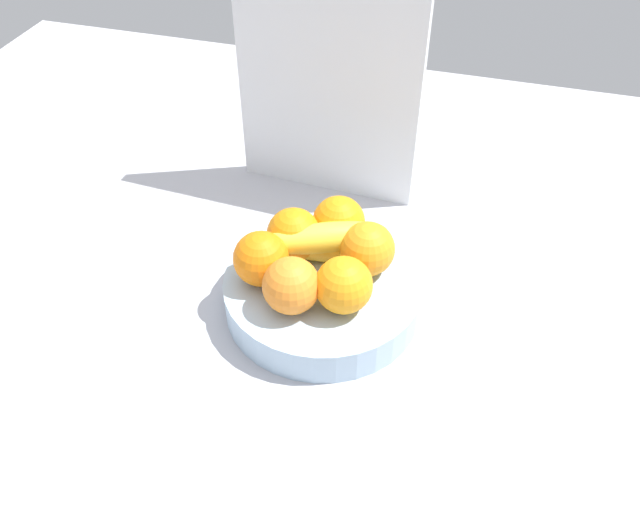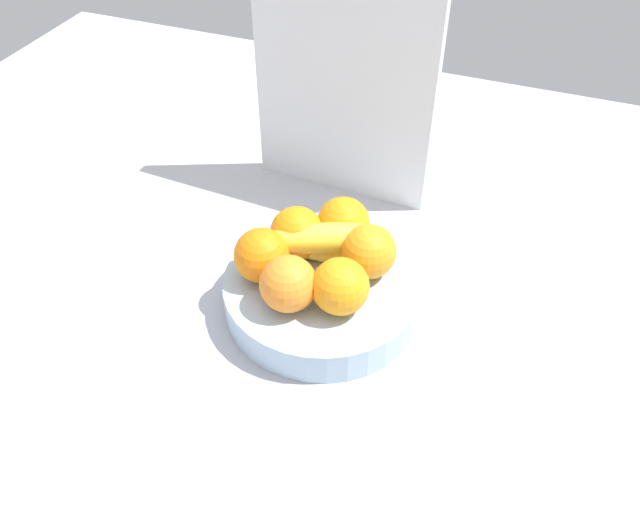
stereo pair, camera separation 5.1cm
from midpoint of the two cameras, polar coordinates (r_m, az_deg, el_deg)
name	(u,v)px [view 1 (the left image)]	position (r cm, az deg, el deg)	size (l,w,h in cm)	color
ground_plane	(326,305)	(90.63, -1.12, -4.35)	(180.00, 140.00, 3.00)	#B0B1B9
fruit_bowl	(320,292)	(86.98, -1.68, -3.17)	(25.95, 25.95, 4.82)	#A6C3DA
orange_front_left	(291,286)	(79.53, -4.34, -2.63)	(7.13, 7.13, 7.13)	orange
orange_front_right	(344,285)	(79.36, 0.22, -2.59)	(7.13, 7.13, 7.13)	orange
orange_center	(367,249)	(84.20, 2.39, 0.57)	(7.13, 7.13, 7.13)	orange
orange_back_left	(341,222)	(88.19, 0.14, 2.89)	(7.13, 7.13, 7.13)	orange
orange_back_right	(294,234)	(86.49, -3.99, 1.83)	(7.13, 7.13, 7.13)	orange
orange_top_stack	(261,259)	(83.36, -6.87, -0.28)	(7.13, 7.13, 7.13)	orange
banana_bunch	(323,242)	(85.82, -1.44, 1.15)	(17.62, 10.89, 6.20)	yellow
cutting_board	(328,85)	(99.47, -0.85, 14.53)	(28.00, 1.80, 36.00)	silver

